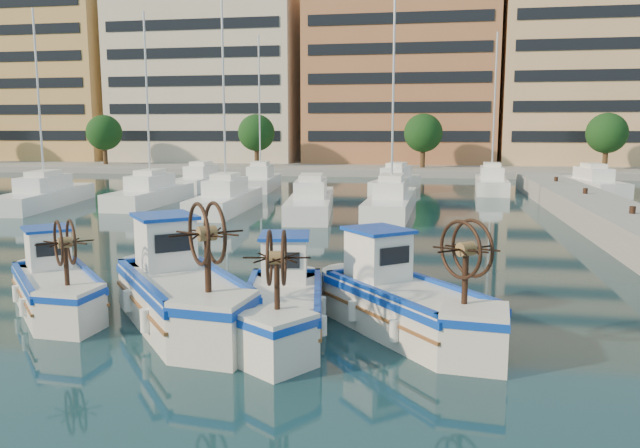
{
  "coord_description": "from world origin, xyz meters",
  "views": [
    {
      "loc": [
        4.86,
        -12.97,
        4.61
      ],
      "look_at": [
        1.31,
        7.07,
        1.5
      ],
      "focal_mm": 35.0,
      "sensor_mm": 36.0,
      "label": 1
    }
  ],
  "objects_px": {
    "fishing_boat_b": "(180,288)",
    "fishing_boat_c": "(283,301)",
    "fishing_boat_a": "(56,283)",
    "fishing_boat_d": "(404,299)"
  },
  "relations": [
    {
      "from": "fishing_boat_b",
      "to": "fishing_boat_d",
      "type": "bearing_deg",
      "value": -35.38
    },
    {
      "from": "fishing_boat_b",
      "to": "fishing_boat_c",
      "type": "xyz_separation_m",
      "value": [
        2.56,
        -0.2,
        -0.13
      ]
    },
    {
      "from": "fishing_boat_a",
      "to": "fishing_boat_c",
      "type": "relative_size",
      "value": 0.92
    },
    {
      "from": "fishing_boat_a",
      "to": "fishing_boat_d",
      "type": "bearing_deg",
      "value": -42.93
    },
    {
      "from": "fishing_boat_b",
      "to": "fishing_boat_a",
      "type": "bearing_deg",
      "value": 133.81
    },
    {
      "from": "fishing_boat_d",
      "to": "fishing_boat_a",
      "type": "bearing_deg",
      "value": 139.44
    },
    {
      "from": "fishing_boat_b",
      "to": "fishing_boat_c",
      "type": "bearing_deg",
      "value": -43.0
    },
    {
      "from": "fishing_boat_a",
      "to": "fishing_boat_b",
      "type": "distance_m",
      "value": 3.59
    },
    {
      "from": "fishing_boat_c",
      "to": "fishing_boat_d",
      "type": "distance_m",
      "value": 2.76
    },
    {
      "from": "fishing_boat_b",
      "to": "fishing_boat_c",
      "type": "distance_m",
      "value": 2.57
    }
  ]
}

